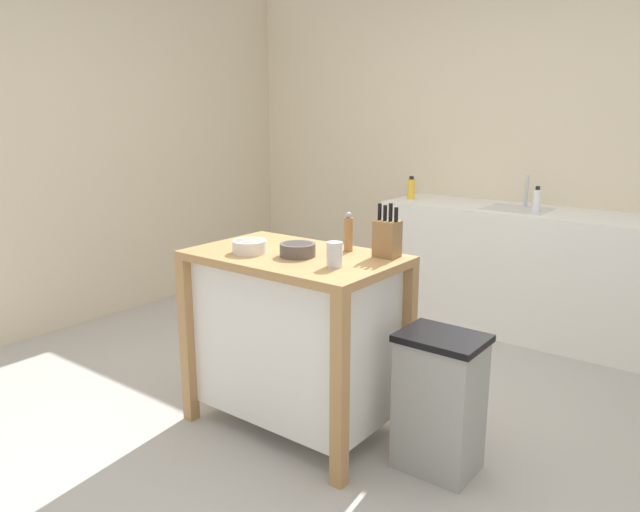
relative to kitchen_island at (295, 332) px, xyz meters
The scene contains 14 objects.
ground_plane 0.52m from the kitchen_island, 37.96° to the left, with size 5.83×5.83×0.00m, color #ADA8A0.
wall_back 2.51m from the kitchen_island, 87.18° to the left, with size 4.83×0.10×2.60m, color beige.
wall_left 2.60m from the kitchen_island, 157.88° to the left, with size 0.10×2.88×2.60m, color beige.
kitchen_island is the anchor object (origin of this frame).
knife_block 0.65m from the kitchen_island, 29.17° to the left, with size 0.11×0.09×0.25m.
bowl_ceramic_wide 0.43m from the kitchen_island, 33.61° to the right, with size 0.17×0.17×0.06m.
bowl_stoneware_deep 0.48m from the kitchen_island, 147.48° to the right, with size 0.16×0.16×0.06m.
drinking_cup 0.55m from the kitchen_island, 15.82° to the right, with size 0.07×0.07×0.11m.
pepper_grinder 0.55m from the kitchen_island, 49.13° to the left, with size 0.04×0.04×0.19m.
trash_bin 0.77m from the kitchen_island, ahead, with size 0.36×0.28×0.63m.
sink_counter 2.06m from the kitchen_island, 80.03° to the left, with size 1.89×0.60×0.89m.
sink_faucet 2.25m from the kitchen_island, 80.67° to the left, with size 0.02×0.02×0.22m.
bottle_dish_soap 2.08m from the kitchen_island, 103.37° to the left, with size 0.06×0.06×0.18m.
bottle_spray_cleaner 2.07m from the kitchen_island, 75.66° to the left, with size 0.05×0.05×0.17m.
Camera 1 is at (1.68, -2.24, 1.56)m, focal length 33.94 mm.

